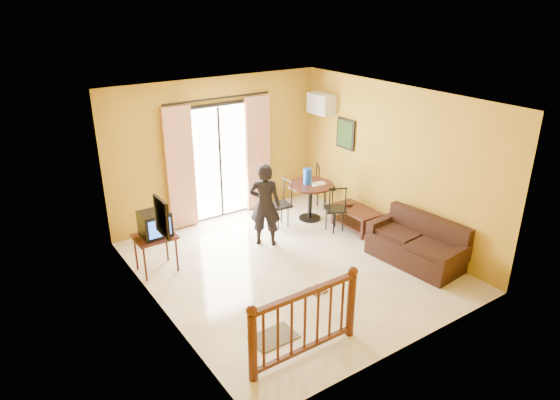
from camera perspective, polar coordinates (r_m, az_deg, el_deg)
ground at (r=8.42m, az=1.32°, el=-7.57°), size 5.00×5.00×0.00m
room_shell at (r=7.71m, az=1.43°, el=3.44°), size 5.00×5.00×5.00m
balcony_door at (r=9.85m, az=-6.86°, el=4.44°), size 2.25×0.14×2.46m
tv_table at (r=8.29m, az=-14.12°, el=-4.45°), size 0.64×0.53×0.64m
television at (r=8.17m, az=-14.10°, el=-2.65°), size 0.46×0.42×0.40m
picture_left at (r=6.63m, az=-13.35°, el=-1.92°), size 0.05×0.42×0.52m
dining_table at (r=9.89m, az=3.49°, el=1.00°), size 0.90×0.90×0.75m
water_jug at (r=9.78m, az=3.16°, el=2.72°), size 0.17×0.17×0.31m
serving_tray at (r=9.82m, az=4.41°, el=1.87°), size 0.30×0.21×0.02m
dining_chairs at (r=10.04m, az=3.80°, el=-2.35°), size 1.83×1.55×0.95m
air_conditioner at (r=10.31m, az=4.71°, el=10.90°), size 0.31×0.60×0.40m
botanical_print at (r=10.02m, az=7.51°, el=7.50°), size 0.05×0.50×0.60m
coffee_table at (r=9.67m, az=8.66°, el=-1.76°), size 0.53×0.95×0.42m
bowl at (r=9.75m, az=7.88°, el=-0.44°), size 0.18×0.18×0.05m
sofa at (r=8.73m, az=15.45°, el=-5.06°), size 0.92×1.74×0.80m
standing_person at (r=8.82m, az=-1.73°, el=-0.56°), size 0.66×0.64×1.53m
stair_balustrade at (r=6.26m, az=2.87°, el=-13.35°), size 1.63×0.13×1.04m
doormat at (r=6.86m, az=-0.69°, el=-15.40°), size 0.61×0.41×0.02m
sandals at (r=7.79m, az=4.25°, el=-10.26°), size 0.27×0.26×0.03m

